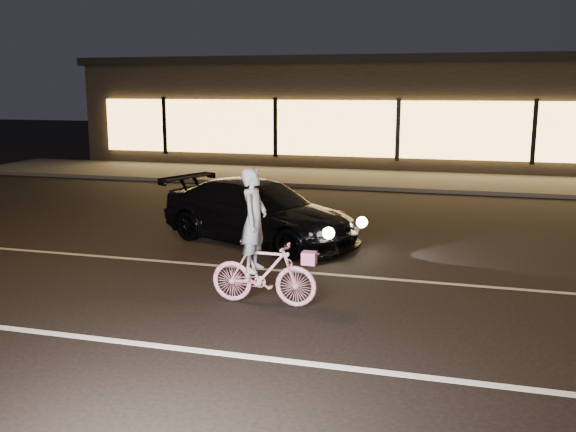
% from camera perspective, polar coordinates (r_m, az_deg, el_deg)
% --- Properties ---
extents(ground, '(90.00, 90.00, 0.00)m').
position_cam_1_polar(ground, '(8.94, -0.88, -8.61)').
color(ground, black).
rests_on(ground, ground).
extents(lane_stripe_near, '(60.00, 0.12, 0.01)m').
position_cam_1_polar(lane_stripe_near, '(7.61, -4.18, -12.28)').
color(lane_stripe_near, silver).
rests_on(lane_stripe_near, ground).
extents(lane_stripe_far, '(60.00, 0.10, 0.01)m').
position_cam_1_polar(lane_stripe_far, '(10.77, 2.16, -5.09)').
color(lane_stripe_far, gray).
rests_on(lane_stripe_far, ground).
extents(sidewalk, '(30.00, 4.00, 0.12)m').
position_cam_1_polar(sidewalk, '(21.40, 9.09, 3.18)').
color(sidewalk, '#383533').
rests_on(sidewalk, ground).
extents(storefront, '(25.40, 8.42, 4.20)m').
position_cam_1_polar(storefront, '(27.14, 10.73, 9.26)').
color(storefront, black).
rests_on(storefront, ground).
extents(cyclist, '(1.56, 0.54, 1.96)m').
position_cam_1_polar(cyclist, '(9.10, -2.43, -3.65)').
color(cyclist, '#E43061').
rests_on(cyclist, ground).
extents(sedan, '(4.61, 3.17, 1.24)m').
position_cam_1_polar(sedan, '(12.78, -2.60, 0.38)').
color(sedan, black).
rests_on(sedan, ground).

